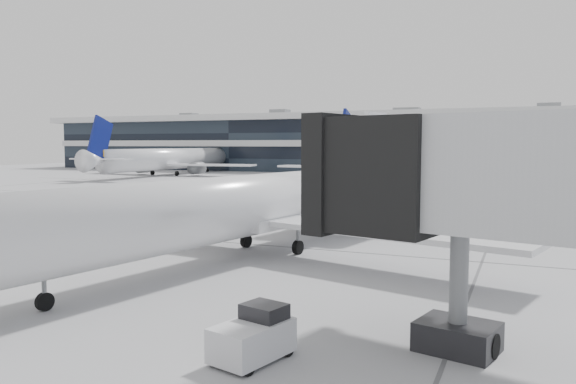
% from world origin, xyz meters
% --- Properties ---
extents(ground, '(220.00, 220.00, 0.00)m').
position_xyz_m(ground, '(0.00, 0.00, 0.00)').
color(ground, gray).
rests_on(ground, ground).
extents(terminal, '(170.00, 22.00, 10.00)m').
position_xyz_m(terminal, '(0.00, 82.00, 5.00)').
color(terminal, black).
rests_on(terminal, ground).
extents(bg_jet_left, '(32.00, 40.00, 9.60)m').
position_xyz_m(bg_jet_left, '(-45.00, 55.00, 0.00)').
color(bg_jet_left, white).
rests_on(bg_jet_left, ground).
extents(bg_jet_center, '(32.00, 40.00, 9.60)m').
position_xyz_m(bg_jet_center, '(-8.00, 55.00, 0.00)').
color(bg_jet_center, white).
rests_on(bg_jet_center, ground).
extents(regional_jet, '(25.91, 32.30, 7.50)m').
position_xyz_m(regional_jet, '(-0.26, -2.45, 2.56)').
color(regional_jet, silver).
rests_on(regional_jet, ground).
extents(baggage_tug, '(1.72, 2.33, 1.33)m').
position_xyz_m(baggage_tug, '(5.58, -14.45, 0.60)').
color(baggage_tug, silver).
rests_on(baggage_tug, ground).
extents(traffic_cone, '(0.41, 0.41, 0.52)m').
position_xyz_m(traffic_cone, '(-12.92, 9.92, 0.24)').
color(traffic_cone, '#FF650D').
rests_on(traffic_cone, ground).
extents(far_tug, '(1.34, 2.05, 1.24)m').
position_xyz_m(far_tug, '(-14.99, 35.02, 0.56)').
color(far_tug, black).
rests_on(far_tug, ground).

